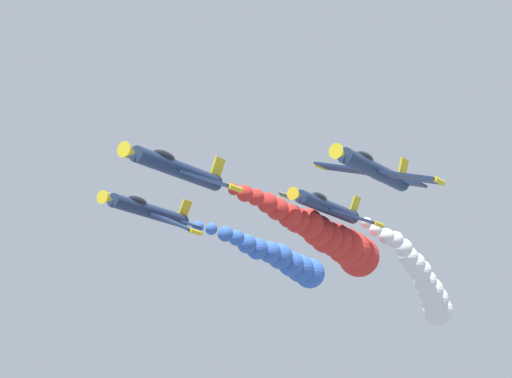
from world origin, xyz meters
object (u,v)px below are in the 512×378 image
at_px(airplane_left_inner, 374,169).
at_px(airplane_left_outer, 327,207).
at_px(airplane_lead, 177,168).
at_px(airplane_right_inner, 148,210).

height_order(airplane_left_inner, airplane_left_outer, airplane_left_outer).
height_order(airplane_lead, airplane_right_inner, airplane_right_inner).
distance_m(airplane_lead, airplane_left_inner, 13.43).
xyz_separation_m(airplane_left_inner, airplane_right_inner, (19.85, -0.67, -0.37)).
xyz_separation_m(airplane_lead, airplane_left_inner, (-10.31, -8.59, 0.40)).
bearing_deg(airplane_left_inner, airplane_lead, 39.78).
bearing_deg(airplane_lead, airplane_right_inner, -44.15).
distance_m(airplane_lead, airplane_right_inner, 13.29).
height_order(airplane_lead, airplane_left_outer, airplane_left_outer).
relative_size(airplane_lead, airplane_left_outer, 1.00).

